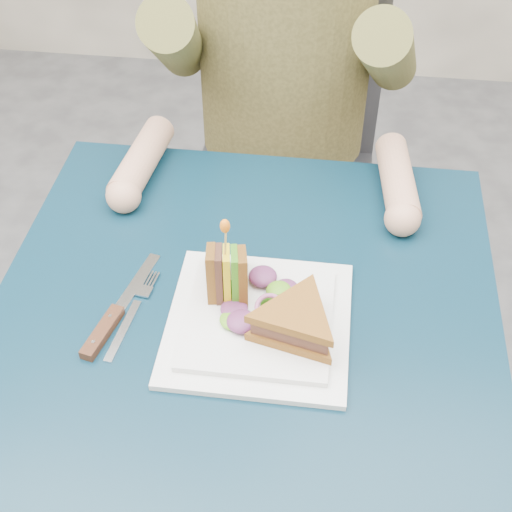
# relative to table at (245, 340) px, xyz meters

# --- Properties ---
(table) EXTENTS (0.75, 0.75, 0.73)m
(table) POSITION_rel_table_xyz_m (0.00, 0.00, 0.00)
(table) COLOR black
(table) RESTS_ON ground
(chair) EXTENTS (0.42, 0.40, 0.93)m
(chair) POSITION_rel_table_xyz_m (0.00, 0.68, -0.11)
(chair) COLOR #47474C
(chair) RESTS_ON ground
(diner) EXTENTS (0.54, 0.59, 0.74)m
(diner) POSITION_rel_table_xyz_m (-0.00, 0.57, 0.26)
(diner) COLOR #4E4723
(diner) RESTS_ON chair
(plate) EXTENTS (0.26, 0.26, 0.02)m
(plate) POSITION_rel_table_xyz_m (0.03, -0.04, 0.09)
(plate) COLOR white
(plate) RESTS_ON table
(sandwich_flat) EXTENTS (0.17, 0.17, 0.05)m
(sandwich_flat) POSITION_rel_table_xyz_m (0.08, -0.06, 0.12)
(sandwich_flat) COLOR brown
(sandwich_flat) RESTS_ON plate
(sandwich_upright) EXTENTS (0.08, 0.13, 0.13)m
(sandwich_upright) POSITION_rel_table_xyz_m (-0.03, 0.01, 0.13)
(sandwich_upright) COLOR brown
(sandwich_upright) RESTS_ON plate
(fork) EXTENTS (0.04, 0.18, 0.01)m
(fork) POSITION_rel_table_xyz_m (-0.16, -0.04, 0.08)
(fork) COLOR silver
(fork) RESTS_ON table
(knife) EXTENTS (0.07, 0.22, 0.02)m
(knife) POSITION_rel_table_xyz_m (-0.19, -0.06, 0.09)
(knife) COLOR silver
(knife) RESTS_ON table
(toothpick) EXTENTS (0.01, 0.01, 0.06)m
(toothpick) POSITION_rel_table_xyz_m (-0.03, 0.01, 0.20)
(toothpick) COLOR tan
(toothpick) RESTS_ON sandwich_upright
(toothpick_frill) EXTENTS (0.01, 0.01, 0.02)m
(toothpick_frill) POSITION_rel_table_xyz_m (-0.03, 0.01, 0.23)
(toothpick_frill) COLOR orange
(toothpick_frill) RESTS_ON sandwich_upright
(lettuce_spill) EXTENTS (0.15, 0.13, 0.02)m
(lettuce_spill) POSITION_rel_table_xyz_m (0.03, -0.03, 0.11)
(lettuce_spill) COLOR #337A14
(lettuce_spill) RESTS_ON plate
(onion_ring) EXTENTS (0.04, 0.04, 0.02)m
(onion_ring) POSITION_rel_table_xyz_m (0.04, -0.03, 0.11)
(onion_ring) COLOR #9E4C7A
(onion_ring) RESTS_ON plate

